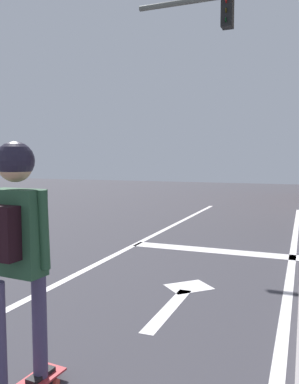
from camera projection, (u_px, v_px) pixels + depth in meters
lane_line_center at (41, 292)px, 5.08m from camera, size 0.12×20.00×0.01m
lane_line_curbside at (284, 329)px, 3.98m from camera, size 0.12×20.00×0.01m
stop_bar at (213, 250)px, 7.39m from camera, size 3.13×0.40×0.01m
lane_arrow_stem at (169, 309)px, 4.51m from camera, size 0.16×1.40×0.01m
lane_arrow_head at (189, 287)px, 5.30m from camera, size 0.71×0.71×0.01m
skater at (16, 234)px, 2.68m from camera, size 0.49×0.64×1.77m
traffic_signal_mast at (284, 62)px, 8.06m from camera, size 4.16×0.34×5.46m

